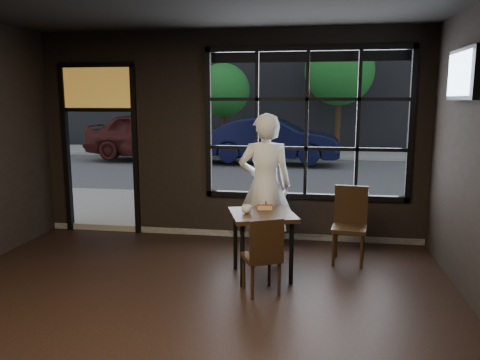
% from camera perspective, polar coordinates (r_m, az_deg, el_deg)
% --- Properties ---
extents(floor, '(6.00, 7.00, 0.02)m').
position_cam_1_polar(floor, '(4.41, -10.33, -19.93)').
color(floor, black).
rests_on(floor, ground).
extents(window_frame, '(3.06, 0.12, 2.28)m').
position_cam_1_polar(window_frame, '(7.11, 8.11, 6.77)').
color(window_frame, black).
rests_on(window_frame, ground).
extents(stained_transom, '(1.20, 0.06, 0.70)m').
position_cam_1_polar(stained_transom, '(7.88, -16.99, 10.74)').
color(stained_transom, orange).
rests_on(stained_transom, ground).
extents(street_asphalt, '(60.00, 41.00, 0.04)m').
position_cam_1_polar(street_asphalt, '(27.71, 6.35, 5.22)').
color(street_asphalt, '#545456').
rests_on(street_asphalt, ground).
extents(cafe_table, '(0.94, 0.94, 0.81)m').
position_cam_1_polar(cafe_table, '(5.79, 2.72, -7.87)').
color(cafe_table, black).
rests_on(cafe_table, floor).
extents(chair_near, '(0.52, 0.52, 0.89)m').
position_cam_1_polar(chair_near, '(5.31, 2.61, -9.08)').
color(chair_near, black).
rests_on(chair_near, floor).
extents(chair_window, '(0.50, 0.50, 1.02)m').
position_cam_1_polar(chair_window, '(6.39, 13.18, -5.48)').
color(chair_window, black).
rests_on(chair_window, floor).
extents(man, '(0.78, 0.56, 1.99)m').
position_cam_1_polar(man, '(6.42, 3.07, -0.72)').
color(man, silver).
rests_on(man, floor).
extents(hotdog, '(0.21, 0.11, 0.06)m').
position_cam_1_polar(hotdog, '(5.84, 3.03, -3.35)').
color(hotdog, tan).
rests_on(hotdog, cafe_table).
extents(cup, '(0.16, 0.16, 0.10)m').
position_cam_1_polar(cup, '(5.65, 0.82, -3.59)').
color(cup, silver).
rests_on(cup, cafe_table).
extents(tv, '(0.11, 0.96, 0.56)m').
position_cam_1_polar(tv, '(5.83, 25.59, 11.57)').
color(tv, black).
rests_on(tv, wall_right).
extents(navy_car, '(4.52, 1.77, 1.47)m').
position_cam_1_polar(navy_car, '(15.70, 3.96, 4.92)').
color(navy_car, black).
rests_on(navy_car, street_asphalt).
extents(maroon_car, '(4.93, 2.33, 1.63)m').
position_cam_1_polar(maroon_car, '(16.78, -10.50, 5.37)').
color(maroon_car, '#3F1512').
rests_on(maroon_car, street_asphalt).
extents(tree_left, '(2.08, 2.08, 3.55)m').
position_cam_1_polar(tree_left, '(18.55, -2.06, 10.84)').
color(tree_left, '#332114').
rests_on(tree_left, street_asphalt).
extents(tree_right, '(2.71, 2.71, 4.62)m').
position_cam_1_polar(tree_right, '(19.07, 12.03, 12.87)').
color(tree_right, '#332114').
rests_on(tree_right, street_asphalt).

